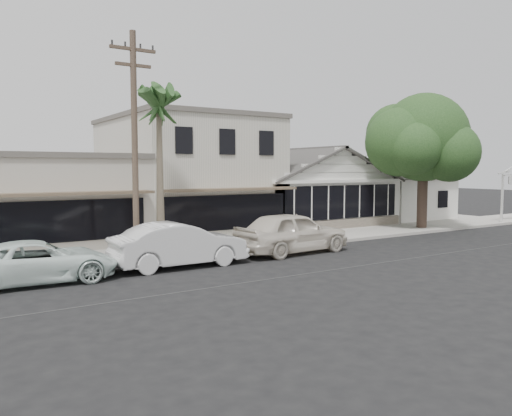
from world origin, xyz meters
TOP-DOWN VIEW (x-y plane):
  - ground at (0.00, 0.00)m, footprint 140.00×140.00m
  - sidewalk_north at (-8.00, 6.75)m, footprint 90.00×3.50m
  - corner_shop at (5.00, 12.47)m, footprint 10.40×8.60m
  - side_cottage at (13.20, 11.50)m, footprint 6.00×6.00m
  - row_building_near at (-3.00, 13.50)m, footprint 8.00×10.00m
  - row_building_midnear at (-12.00, 13.50)m, footprint 10.00×10.00m
  - utility_pole at (-9.00, 5.20)m, footprint 1.80×0.24m
  - car_0 at (-2.39, 3.80)m, footprint 5.57×2.54m
  - car_1 at (-7.86, 3.65)m, footprint 5.18×1.85m
  - car_2 at (-12.86, 3.70)m, footprint 5.15×2.55m
  - shade_tree at (9.29, 6.45)m, footprint 7.45×6.73m
  - palm_east at (-7.51, 6.36)m, footprint 3.36×3.36m

SIDE VIEW (x-z plane):
  - ground at x=0.00m, z-range 0.00..0.00m
  - sidewalk_north at x=-8.00m, z-range 0.00..0.15m
  - car_2 at x=-12.86m, z-range 0.00..1.40m
  - car_1 at x=-7.86m, z-range 0.00..1.70m
  - car_0 at x=-2.39m, z-range 0.00..1.85m
  - side_cottage at x=13.20m, z-range 0.00..3.00m
  - row_building_midnear at x=-12.00m, z-range 0.00..4.20m
  - corner_shop at x=5.00m, z-range 0.07..5.17m
  - row_building_near at x=-3.00m, z-range 0.00..6.50m
  - utility_pole at x=-9.00m, z-range 0.29..9.29m
  - shade_tree at x=9.29m, z-range 1.31..9.57m
  - palm_east at x=-7.51m, z-range 2.68..10.29m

